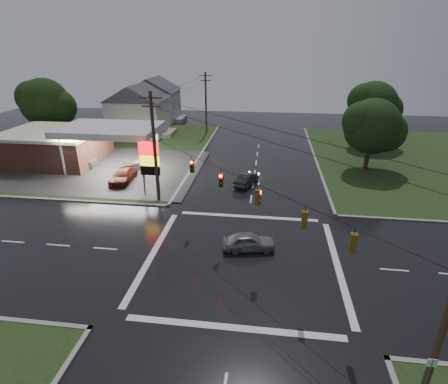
# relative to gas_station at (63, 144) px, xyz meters

# --- Properties ---
(ground) EXTENTS (120.00, 120.00, 0.00)m
(ground) POSITION_rel_gas_station_xyz_m (25.68, -19.70, -2.55)
(ground) COLOR black
(ground) RESTS_ON ground
(grass_nw) EXTENTS (36.00, 36.00, 0.08)m
(grass_nw) POSITION_rel_gas_station_xyz_m (-0.32, 6.30, -2.51)
(grass_nw) COLOR #1E2F15
(grass_nw) RESTS_ON ground
(gas_station) EXTENTS (26.20, 18.00, 5.60)m
(gas_station) POSITION_rel_gas_station_xyz_m (0.00, 0.00, 0.00)
(gas_station) COLOR #2D2D2D
(gas_station) RESTS_ON ground
(pylon_sign) EXTENTS (2.00, 0.35, 6.00)m
(pylon_sign) POSITION_rel_gas_station_xyz_m (15.18, -9.20, 1.46)
(pylon_sign) COLOR #59595E
(pylon_sign) RESTS_ON ground
(utility_pole_nw) EXTENTS (2.20, 0.32, 11.00)m
(utility_pole_nw) POSITION_rel_gas_station_xyz_m (16.18, -10.20, 3.17)
(utility_pole_nw) COLOR #382619
(utility_pole_nw) RESTS_ON ground
(utility_pole_n) EXTENTS (2.20, 0.32, 10.50)m
(utility_pole_n) POSITION_rel_gas_station_xyz_m (16.18, 18.30, 2.92)
(utility_pole_n) COLOR #382619
(utility_pole_n) RESTS_ON ground
(traffic_signals) EXTENTS (26.87, 26.87, 1.47)m
(traffic_signals) POSITION_rel_gas_station_xyz_m (25.69, -19.72, 3.93)
(traffic_signals) COLOR black
(traffic_signals) RESTS_ON ground
(house_near) EXTENTS (11.05, 8.48, 8.60)m
(house_near) POSITION_rel_gas_station_xyz_m (4.73, 16.30, 1.86)
(house_near) COLOR silver
(house_near) RESTS_ON ground
(house_far) EXTENTS (11.05, 8.48, 8.60)m
(house_far) POSITION_rel_gas_station_xyz_m (3.73, 28.30, 1.86)
(house_far) COLOR silver
(house_far) RESTS_ON ground
(tree_nw_behind) EXTENTS (8.93, 7.60, 10.00)m
(tree_nw_behind) POSITION_rel_gas_station_xyz_m (-8.17, 10.29, 3.63)
(tree_nw_behind) COLOR black
(tree_nw_behind) RESTS_ON ground
(tree_ne_near) EXTENTS (7.99, 6.80, 8.98)m
(tree_ne_near) POSITION_rel_gas_station_xyz_m (39.82, 2.29, 3.01)
(tree_ne_near) COLOR black
(tree_ne_near) RESTS_ON ground
(tree_ne_far) EXTENTS (8.46, 7.20, 9.80)m
(tree_ne_far) POSITION_rel_gas_station_xyz_m (42.83, 14.29, 3.63)
(tree_ne_far) COLOR black
(tree_ne_far) RESTS_ON ground
(car_north) EXTENTS (2.78, 4.48, 1.39)m
(car_north) POSITION_rel_gas_station_xyz_m (24.88, -4.72, -1.85)
(car_north) COLOR #212529
(car_north) RESTS_ON ground
(car_crossing) EXTENTS (4.32, 2.33, 1.40)m
(car_crossing) POSITION_rel_gas_station_xyz_m (26.04, -18.30, -1.85)
(car_crossing) COLOR gray
(car_crossing) RESTS_ON ground
(car_pump) EXTENTS (2.31, 5.28, 1.51)m
(car_pump) POSITION_rel_gas_station_xyz_m (10.53, -5.70, -1.79)
(car_pump) COLOR #5E1E15
(car_pump) RESTS_ON ground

